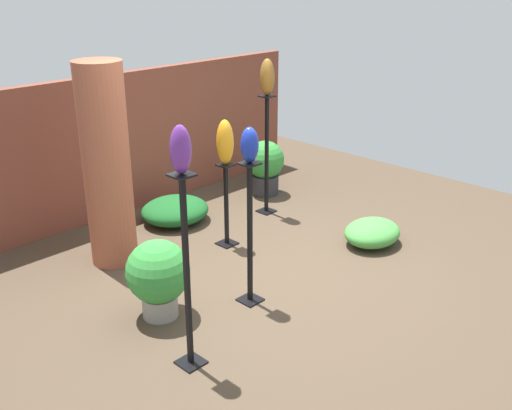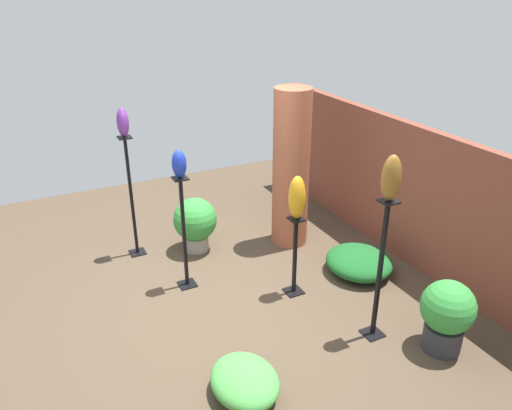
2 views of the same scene
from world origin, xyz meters
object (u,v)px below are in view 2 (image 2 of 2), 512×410
Objects in this scene: brick_pillar at (291,169)px; art_vase_amber at (297,198)px; potted_plant_back_center at (195,222)px; potted_plant_front_right at (447,313)px; pedestal_cobalt at (184,238)px; pedestal_violet at (132,202)px; pedestal_amber at (295,260)px; pedestal_bronze at (379,276)px; art_vase_bronze at (391,178)px; art_vase_violet at (123,122)px; art_vase_cobalt at (179,164)px.

brick_pillar reaches higher than art_vase_amber.
potted_plant_front_right is (2.91, 1.46, 0.00)m from potted_plant_back_center.
pedestal_cobalt is (0.41, -1.63, -0.42)m from brick_pillar.
pedestal_violet is 2.22m from pedestal_amber.
brick_pillar reaches higher than pedestal_bronze.
art_vase_bronze is at bearing 39.29° from pedestal_cobalt.
potted_plant_back_center is (-0.75, 0.40, -0.22)m from pedestal_cobalt.
pedestal_amber is at bearing 24.51° from potted_plant_back_center.
potted_plant_back_center is 3.26m from potted_plant_front_right.
pedestal_violet is 2.24m from art_vase_amber.
brick_pillar is 2.82× the size of potted_plant_front_right.
brick_pillar is 1.32× the size of pedestal_violet.
art_vase_bronze is 1.46m from potted_plant_front_right.
art_vase_violet is 2.27m from art_vase_amber.
pedestal_amber is 1.68m from potted_plant_front_right.
pedestal_cobalt is at bearing 18.41° from pedestal_violet.
brick_pillar is 6.00× the size of art_vase_violet.
art_vase_cobalt reaches higher than pedestal_bronze.
pedestal_amber is 1.58m from potted_plant_back_center.
pedestal_bronze is (1.01, 0.34, 0.26)m from pedestal_amber.
art_vase_violet is at bearing -147.48° from art_vase_bronze.
art_vase_bronze reaches higher than potted_plant_front_right.
art_vase_bronze is (2.71, 1.73, -0.05)m from art_vase_violet.
potted_plant_back_center is at bearing -157.90° from art_vase_bronze.
pedestal_bronze is 0.72m from potted_plant_front_right.
pedestal_cobalt is 4.34× the size of art_vase_cobalt.
art_vase_bronze is at bearing 22.10° from potted_plant_back_center.
art_vase_bronze is at bearing 18.53° from pedestal_amber.
pedestal_cobalt is 1.82× the size of potted_plant_front_right.
pedestal_bronze is at bearing 0.00° from art_vase_bronze.
potted_plant_back_center is at bearing -153.42° from potted_plant_front_right.
pedestal_violet is 2.17× the size of potted_plant_back_center.
art_vase_cobalt is at bearing -75.86° from brick_pillar.
pedestal_amber is at bearing -161.47° from pedestal_bronze.
potted_plant_back_center is at bearing 151.94° from art_vase_cobalt.
brick_pillar is 2.17m from art_vase_violet.
pedestal_bronze reaches higher than potted_plant_front_right.
pedestal_amber is at bearing -151.47° from potted_plant_front_right.
pedestal_cobalt is 0.89m from art_vase_cobalt.
brick_pillar is 2.15m from pedestal_bronze.
pedestal_violet is at bearing -140.75° from art_vase_amber.
art_vase_amber is 0.67× the size of potted_plant_back_center.
pedestal_violet is at bearing -147.48° from pedestal_bronze.
pedestal_violet is at bearing -147.48° from art_vase_bronze.
pedestal_violet is 1.68× the size of pedestal_amber.
pedestal_violet reaches higher than potted_plant_back_center.
potted_plant_front_right is (1.48, 0.80, -0.78)m from art_vase_amber.
art_vase_cobalt reaches higher than pedestal_violet.
art_vase_bronze is 0.59× the size of potted_plant_back_center.
art_vase_violet reaches higher than pedestal_bronze.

